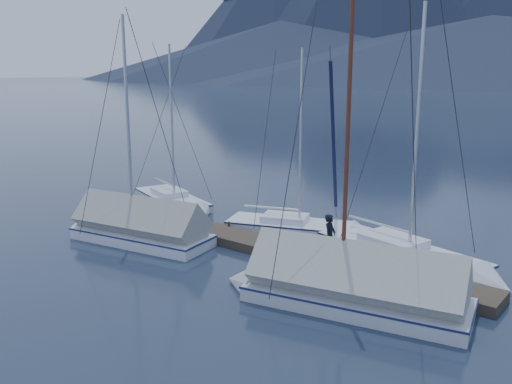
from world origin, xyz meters
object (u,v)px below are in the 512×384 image
Objects in this scene: sailboat_open_mid at (309,229)px; person at (330,236)px; sailboat_open_left at (178,204)px; sailboat_open_right at (421,262)px; sailboat_covered_near at (337,288)px; sailboat_covered_far at (131,229)px.

sailboat_open_mid is 4.29m from person.
sailboat_open_right reaches higher than sailboat_open_left.
sailboat_covered_near is (12.05, -5.07, 0.33)m from sailboat_open_left.
sailboat_covered_near reaches higher than person.
sailboat_covered_near is at bearing -50.54° from sailboat_open_mid.
sailboat_open_right reaches higher than sailboat_covered_near.
sailboat_covered_far is at bearing -132.81° from sailboat_open_mid.
sailboat_covered_near is (4.54, -5.52, 0.33)m from sailboat_open_mid.
sailboat_open_left reaches higher than sailboat_open_mid.
sailboat_open_right is (12.80, -0.56, 0.02)m from sailboat_open_left.
person is (10.33, -2.64, 0.97)m from sailboat_open_left.
sailboat_open_left is 10.70m from person.
person is at bearing -14.32° from sailboat_open_left.
sailboat_open_mid is at bearing 47.19° from sailboat_covered_far.
sailboat_open_left is at bearing 116.86° from sailboat_covered_far.
sailboat_covered_near is at bearing -154.04° from person.
sailboat_open_left is at bearing 66.39° from person.
sailboat_open_right is (5.29, -1.01, 0.02)m from sailboat_open_mid.
sailboat_covered_near reaches higher than sailboat_open_left.
sailboat_covered_near is (-0.75, -4.51, 0.31)m from sailboat_open_right.
sailboat_open_right is 3.36m from person.
sailboat_open_mid is 0.87× the size of sailboat_covered_near.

